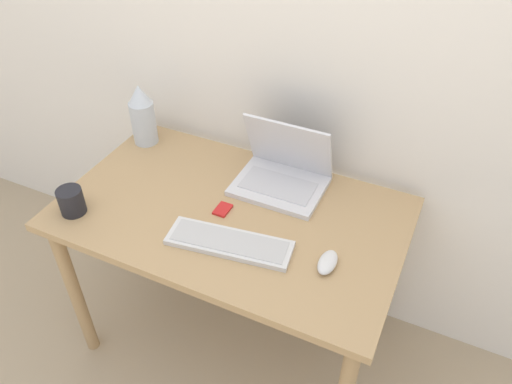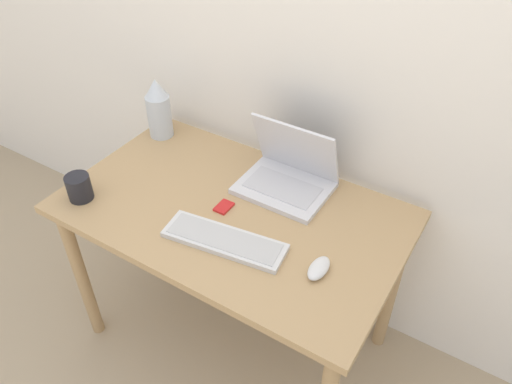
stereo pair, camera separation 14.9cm
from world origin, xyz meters
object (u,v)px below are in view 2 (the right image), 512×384
at_px(mp3_player, 224,207).
at_px(mug, 79,187).
at_px(laptop, 288,174).
at_px(mouse, 319,268).
at_px(keyboard, 224,240).
at_px(vase, 159,109).

height_order(mp3_player, mug, mug).
bearing_deg(mug, mp3_player, 25.88).
xyz_separation_m(laptop, mouse, (0.28, -0.31, -0.04)).
relative_size(laptop, mp3_player, 4.72).
bearing_deg(mug, laptop, 37.25).
height_order(mouse, mug, mug).
bearing_deg(mug, keyboard, 8.70).
distance_m(laptop, vase, 0.62).
distance_m(mouse, mug, 0.88).
bearing_deg(mouse, keyboard, -171.19).
xyz_separation_m(mouse, mug, (-0.87, -0.13, 0.03)).
relative_size(mouse, mug, 1.13).
xyz_separation_m(keyboard, mp3_player, (-0.10, 0.14, -0.01)).
xyz_separation_m(laptop, keyboard, (-0.03, -0.36, -0.04)).
distance_m(vase, mug, 0.48).
relative_size(mouse, vase, 0.42).
bearing_deg(vase, keyboard, -33.26).
bearing_deg(keyboard, mug, -171.30).
xyz_separation_m(laptop, mp3_player, (-0.13, -0.22, -0.05)).
xyz_separation_m(keyboard, vase, (-0.58, 0.38, 0.11)).
bearing_deg(mp3_player, mug, -154.12).
distance_m(keyboard, mug, 0.57).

